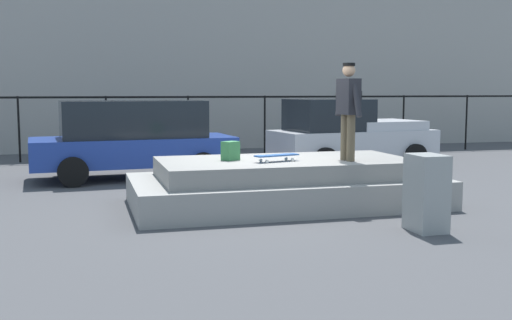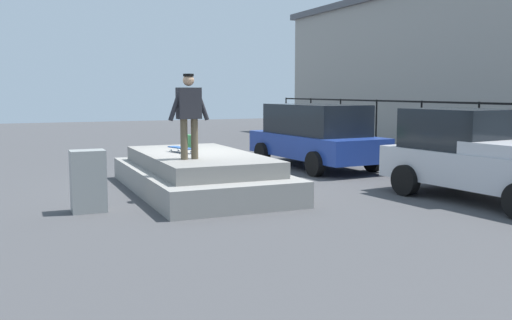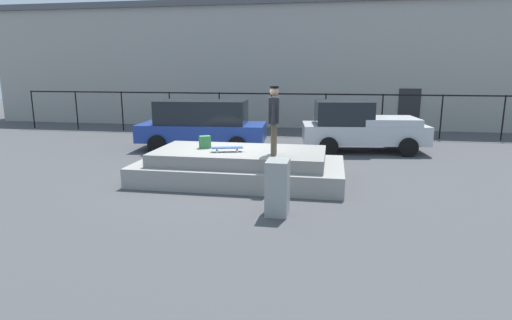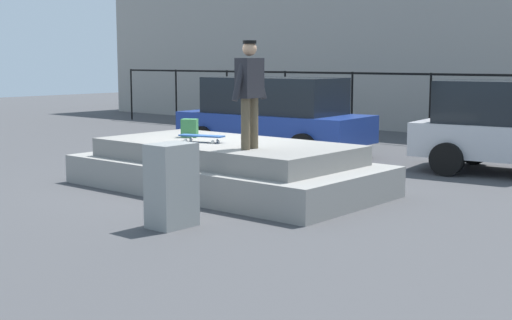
% 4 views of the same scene
% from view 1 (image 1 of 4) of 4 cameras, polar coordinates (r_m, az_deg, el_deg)
% --- Properties ---
extents(ground_plane, '(60.00, 60.00, 0.00)m').
position_cam_1_polar(ground_plane, '(11.14, 0.53, -4.03)').
color(ground_plane, '#424244').
extents(concrete_ledge, '(5.35, 2.71, 0.82)m').
position_cam_1_polar(concrete_ledge, '(10.97, 2.72, -2.24)').
color(concrete_ledge, gray).
rests_on(concrete_ledge, ground_plane).
extents(skateboarder, '(0.28, 0.86, 1.67)m').
position_cam_1_polar(skateboarder, '(10.73, 8.47, 5.06)').
color(skateboarder, brown).
rests_on(skateboarder, concrete_ledge).
extents(skateboard, '(0.82, 0.41, 0.12)m').
position_cam_1_polar(skateboard, '(10.52, 1.91, 0.40)').
color(skateboard, '#264C8C').
rests_on(skateboard, concrete_ledge).
extents(backpack, '(0.34, 0.32, 0.33)m').
position_cam_1_polar(backpack, '(10.72, -2.36, 0.85)').
color(backpack, '#33723F').
rests_on(backpack, concrete_ledge).
extents(car_blue_hatchback_near, '(4.67, 2.33, 1.79)m').
position_cam_1_polar(car_blue_hatchback_near, '(14.55, -11.20, 2.04)').
color(car_blue_hatchback_near, navy).
rests_on(car_blue_hatchback_near, ground_plane).
extents(car_silver_pickup_mid, '(4.46, 2.42, 1.79)m').
position_cam_1_polar(car_silver_pickup_mid, '(16.55, 8.47, 2.44)').
color(car_silver_pickup_mid, '#B7B7BC').
rests_on(car_silver_pickup_mid, ground_plane).
extents(utility_box, '(0.44, 0.60, 1.11)m').
position_cam_1_polar(utility_box, '(9.25, 15.38, -2.94)').
color(utility_box, gray).
rests_on(utility_box, ground_plane).
extents(fence_row, '(24.06, 0.06, 1.86)m').
position_cam_1_polar(fence_row, '(18.81, -6.24, 4.25)').
color(fence_row, black).
rests_on(fence_row, ground_plane).
extents(warehouse_building, '(32.04, 6.53, 6.27)m').
position_cam_1_polar(warehouse_building, '(24.25, -8.41, 9.00)').
color(warehouse_building, gray).
rests_on(warehouse_building, ground_plane).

